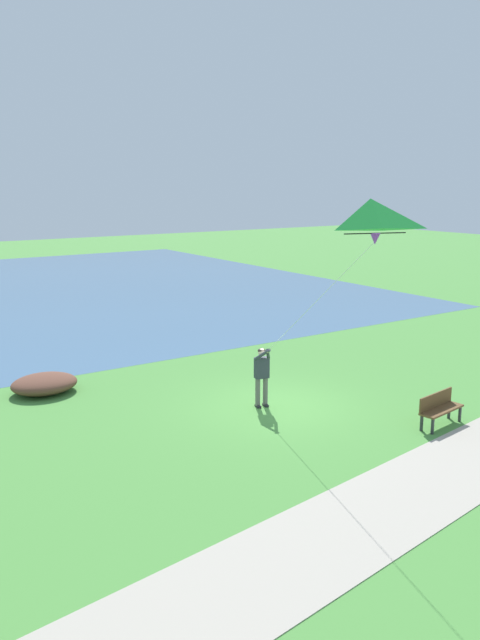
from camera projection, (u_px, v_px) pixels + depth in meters
name	position (u px, v px, depth m)	size (l,w,h in m)	color
ground_plane	(276.00, 407.00, 18.16)	(120.00, 120.00, 0.00)	#4C8E3D
walkway_path	(375.00, 512.00, 12.29)	(2.40, 32.00, 0.02)	#ADA393
person_kite_flyer	(262.00, 372.00, 17.94)	(0.63, 0.51, 1.83)	#232328
flying_kite	(370.00, 223.00, 12.42)	(5.08, 1.67, 4.18)	green
park_bench_near_walkway	(439.00, 407.00, 16.65)	(0.64, 1.55, 0.88)	brown
lakeside_shrub	(44.00, 384.00, 19.33)	(1.71, 2.00, 0.56)	brown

